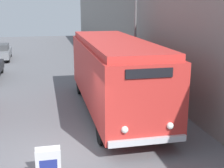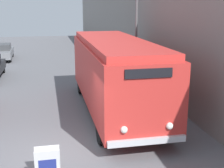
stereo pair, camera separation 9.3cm
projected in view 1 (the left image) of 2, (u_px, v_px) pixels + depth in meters
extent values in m
plane|color=slate|center=(60.00, 156.00, 9.89)|extent=(80.00, 80.00, 0.00)
cube|color=gray|center=(139.00, 29.00, 19.75)|extent=(0.30, 60.00, 6.32)
cylinder|color=black|center=(102.00, 130.00, 10.70)|extent=(0.28, 1.00, 1.00)
cylinder|color=black|center=(165.00, 124.00, 11.18)|extent=(0.28, 1.00, 1.00)
cylinder|color=black|center=(80.00, 84.00, 16.81)|extent=(0.28, 1.00, 1.00)
cylinder|color=black|center=(121.00, 82.00, 17.29)|extent=(0.28, 1.00, 1.00)
cube|color=red|center=(114.00, 73.00, 13.69)|extent=(2.63, 9.25, 2.49)
cube|color=red|center=(114.00, 42.00, 13.35)|extent=(2.42, 8.88, 0.24)
cube|color=silver|center=(148.00, 141.00, 9.53)|extent=(2.50, 0.12, 0.20)
sphere|color=white|center=(125.00, 130.00, 9.30)|extent=(0.22, 0.22, 0.22)
sphere|color=white|center=(170.00, 126.00, 9.60)|extent=(0.22, 0.22, 0.22)
cube|color=black|center=(149.00, 73.00, 9.05)|extent=(1.45, 0.06, 0.28)
cube|color=white|center=(48.00, 165.00, 8.42)|extent=(0.68, 0.19, 0.92)
cube|color=white|center=(48.00, 163.00, 8.57)|extent=(0.68, 0.19, 0.92)
cube|color=navy|center=(48.00, 165.00, 8.40)|extent=(0.48, 0.06, 0.32)
cylinder|color=#595E60|center=(135.00, 42.00, 16.52)|extent=(0.12, 0.12, 5.55)
cylinder|color=black|center=(1.00, 69.00, 21.87)|extent=(0.22, 0.62, 0.62)
cylinder|color=black|center=(8.00, 59.00, 25.89)|extent=(0.22, 0.61, 0.61)
cylinder|color=black|center=(10.00, 53.00, 28.79)|extent=(0.22, 0.61, 0.61)
cube|color=slate|center=(0.00, 53.00, 27.08)|extent=(1.97, 4.55, 0.57)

